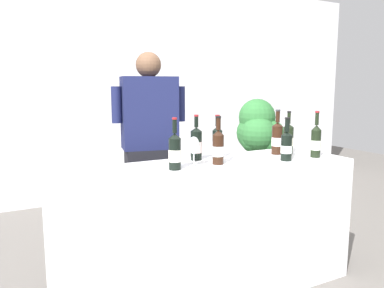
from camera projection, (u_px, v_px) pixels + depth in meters
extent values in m
cube|color=white|center=(105.00, 89.00, 4.76)|extent=(8.00, 0.10, 2.80)
cube|color=white|center=(209.00, 229.00, 2.63)|extent=(2.07, 0.63, 0.91)
cylinder|color=black|center=(196.00, 146.00, 2.71)|extent=(0.08, 0.08, 0.21)
cone|color=black|center=(196.00, 129.00, 2.69)|extent=(0.08, 0.08, 0.03)
cylinder|color=black|center=(196.00, 122.00, 2.69)|extent=(0.03, 0.03, 0.08)
cylinder|color=maroon|center=(196.00, 115.00, 2.68)|extent=(0.03, 0.03, 0.01)
cylinder|color=silver|center=(196.00, 147.00, 2.71)|extent=(0.08, 0.08, 0.08)
cylinder|color=black|center=(286.00, 148.00, 2.69)|extent=(0.08, 0.08, 0.18)
cone|color=black|center=(287.00, 134.00, 2.68)|extent=(0.08, 0.08, 0.03)
cylinder|color=black|center=(287.00, 125.00, 2.67)|extent=(0.03, 0.03, 0.09)
cylinder|color=black|center=(287.00, 118.00, 2.66)|extent=(0.04, 0.04, 0.01)
cylinder|color=silver|center=(286.00, 149.00, 2.69)|extent=(0.08, 0.08, 0.05)
cylinder|color=black|center=(316.00, 144.00, 2.82)|extent=(0.07, 0.07, 0.20)
cone|color=black|center=(317.00, 128.00, 2.80)|extent=(0.07, 0.07, 0.04)
cylinder|color=black|center=(317.00, 119.00, 2.79)|extent=(0.03, 0.03, 0.09)
cylinder|color=maroon|center=(317.00, 112.00, 2.78)|extent=(0.03, 0.03, 0.01)
cylinder|color=silver|center=(316.00, 145.00, 2.82)|extent=(0.07, 0.07, 0.07)
cylinder|color=black|center=(288.00, 140.00, 2.99)|extent=(0.08, 0.08, 0.21)
cone|color=black|center=(289.00, 125.00, 2.97)|extent=(0.08, 0.08, 0.03)
cylinder|color=black|center=(289.00, 118.00, 2.96)|extent=(0.03, 0.03, 0.09)
cylinder|color=black|center=(289.00, 112.00, 2.96)|extent=(0.03, 0.03, 0.01)
cylinder|color=beige|center=(288.00, 141.00, 2.99)|extent=(0.08, 0.08, 0.06)
cylinder|color=black|center=(175.00, 154.00, 2.40)|extent=(0.08, 0.08, 0.20)
cone|color=black|center=(175.00, 136.00, 2.38)|extent=(0.08, 0.08, 0.03)
cylinder|color=black|center=(175.00, 126.00, 2.37)|extent=(0.03, 0.03, 0.09)
cylinder|color=maroon|center=(175.00, 118.00, 2.37)|extent=(0.03, 0.03, 0.01)
cylinder|color=silver|center=(175.00, 156.00, 2.40)|extent=(0.08, 0.08, 0.08)
cylinder|color=black|center=(217.00, 144.00, 2.78)|extent=(0.07, 0.07, 0.20)
cone|color=black|center=(217.00, 128.00, 2.76)|extent=(0.07, 0.07, 0.03)
cylinder|color=black|center=(217.00, 121.00, 2.75)|extent=(0.03, 0.03, 0.07)
cylinder|color=maroon|center=(218.00, 116.00, 2.75)|extent=(0.03, 0.03, 0.01)
cylinder|color=silver|center=(217.00, 146.00, 2.78)|extent=(0.07, 0.07, 0.07)
cylinder|color=black|center=(277.00, 140.00, 2.94)|extent=(0.08, 0.08, 0.22)
cone|color=black|center=(278.00, 124.00, 2.93)|extent=(0.08, 0.08, 0.03)
cylinder|color=black|center=(278.00, 117.00, 2.92)|extent=(0.03, 0.03, 0.09)
cylinder|color=#333338|center=(278.00, 110.00, 2.91)|extent=(0.04, 0.04, 0.01)
cylinder|color=white|center=(277.00, 142.00, 2.95)|extent=(0.08, 0.08, 0.07)
cylinder|color=black|center=(218.00, 150.00, 2.57)|extent=(0.08, 0.08, 0.20)
cone|color=black|center=(218.00, 133.00, 2.55)|extent=(0.08, 0.08, 0.04)
cylinder|color=black|center=(218.00, 124.00, 2.54)|extent=(0.03, 0.03, 0.08)
cylinder|color=black|center=(218.00, 117.00, 2.53)|extent=(0.04, 0.04, 0.01)
cylinder|color=silver|center=(218.00, 151.00, 2.57)|extent=(0.08, 0.08, 0.07)
cylinder|color=silver|center=(194.00, 166.00, 2.51)|extent=(0.08, 0.08, 0.00)
cylinder|color=silver|center=(194.00, 159.00, 2.50)|extent=(0.01, 0.01, 0.08)
ellipsoid|color=silver|center=(194.00, 145.00, 2.49)|extent=(0.08, 0.08, 0.12)
ellipsoid|color=maroon|center=(194.00, 148.00, 2.49)|extent=(0.06, 0.06, 0.04)
cube|color=black|center=(151.00, 204.00, 3.14)|extent=(0.42, 0.31, 0.94)
cube|color=#191E47|center=(149.00, 113.00, 3.02)|extent=(0.47, 0.32, 0.57)
sphere|color=brown|center=(148.00, 65.00, 2.97)|extent=(0.20, 0.20, 0.20)
cylinder|color=#191E47|center=(180.00, 104.00, 3.09)|extent=(0.08, 0.08, 0.28)
cylinder|color=#191E47|center=(117.00, 105.00, 2.94)|extent=(0.08, 0.08, 0.28)
cylinder|color=brown|center=(258.00, 200.00, 4.30)|extent=(0.31, 0.31, 0.31)
sphere|color=#2D6B33|center=(258.00, 134.00, 4.10)|extent=(0.38, 0.38, 0.38)
sphere|color=#2D6B33|center=(254.00, 139.00, 4.12)|extent=(0.30, 0.30, 0.30)
sphere|color=#2D6B33|center=(255.00, 133.00, 4.21)|extent=(0.41, 0.41, 0.41)
sphere|color=#2D6B33|center=(266.00, 139.00, 4.20)|extent=(0.46, 0.46, 0.46)
sphere|color=#2D6B33|center=(257.00, 117.00, 4.19)|extent=(0.40, 0.40, 0.40)
sphere|color=#2D6B33|center=(266.00, 135.00, 4.20)|extent=(0.28, 0.28, 0.28)
cylinder|color=#4C3823|center=(259.00, 161.00, 4.23)|extent=(0.05, 0.05, 0.60)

